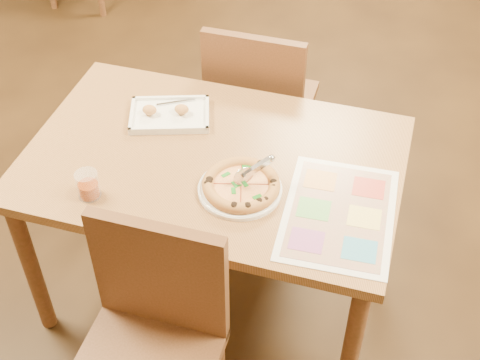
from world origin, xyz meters
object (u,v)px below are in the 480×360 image
(dining_table, at_px, (214,175))
(pizza_cutter, at_px, (253,170))
(menu, at_px, (339,213))
(chair_near, at_px, (152,323))
(pizza, at_px, (241,185))
(chair_far, at_px, (258,95))
(glass_tumbler, at_px, (88,186))
(appetizer_tray, at_px, (169,115))
(plate, at_px, (240,189))

(dining_table, distance_m, pizza_cutter, 0.26)
(dining_table, xyz_separation_m, menu, (0.47, -0.15, 0.09))
(chair_near, relative_size, pizza, 1.84)
(chair_near, height_order, pizza, chair_near)
(chair_far, bearing_deg, chair_near, 90.00)
(pizza_cutter, bearing_deg, dining_table, 105.46)
(dining_table, bearing_deg, glass_tumbler, -138.16)
(dining_table, xyz_separation_m, appetizer_tray, (-0.22, 0.16, 0.10))
(plate, height_order, glass_tumbler, glass_tumbler)
(glass_tumbler, bearing_deg, pizza_cutter, 20.28)
(dining_table, height_order, plate, plate)
(chair_near, distance_m, pizza_cutter, 0.57)
(pizza, relative_size, appetizer_tray, 0.76)
(plate, bearing_deg, dining_table, 135.69)
(dining_table, height_order, chair_near, chair_near)
(chair_far, relative_size, plate, 1.70)
(chair_near, relative_size, chair_far, 1.00)
(chair_far, xyz_separation_m, appetizer_tray, (-0.22, -0.44, 0.17))
(plate, relative_size, pizza, 1.08)
(pizza_cutter, relative_size, glass_tumbler, 1.16)
(pizza, distance_m, menu, 0.33)
(plate, xyz_separation_m, menu, (0.33, -0.01, -0.00))
(dining_table, relative_size, menu, 2.70)
(appetizer_tray, bearing_deg, plate, -39.56)
(dining_table, distance_m, appetizer_tray, 0.29)
(chair_near, relative_size, menu, 0.97)
(pizza_cutter, height_order, menu, pizza_cutter)
(pizza, distance_m, appetizer_tray, 0.47)
(plate, bearing_deg, pizza_cutter, 36.65)
(appetizer_tray, bearing_deg, dining_table, -36.28)
(chair_near, bearing_deg, dining_table, 90.00)
(dining_table, height_order, glass_tumbler, glass_tumbler)
(dining_table, relative_size, appetizer_tray, 3.85)
(plate, bearing_deg, chair_far, 100.59)
(dining_table, height_order, chair_far, chair_far)
(dining_table, relative_size, chair_near, 2.77)
(menu, bearing_deg, chair_far, 122.05)
(pizza, bearing_deg, appetizer_tray, 140.85)
(dining_table, height_order, pizza, pizza)
(pizza_cutter, height_order, appetizer_tray, pizza_cutter)
(dining_table, height_order, appetizer_tray, appetizer_tray)
(pizza_cutter, distance_m, glass_tumbler, 0.53)
(plate, bearing_deg, chair_near, -106.41)
(chair_near, xyz_separation_m, pizza_cutter, (0.17, 0.49, 0.23))
(chair_near, xyz_separation_m, appetizer_tray, (-0.22, 0.77, 0.17))
(glass_tumbler, relative_size, menu, 0.19)
(appetizer_tray, distance_m, menu, 0.76)
(pizza_cutter, distance_m, menu, 0.31)
(plate, xyz_separation_m, pizza_cutter, (0.04, 0.03, 0.07))
(chair_far, height_order, appetizer_tray, chair_far)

